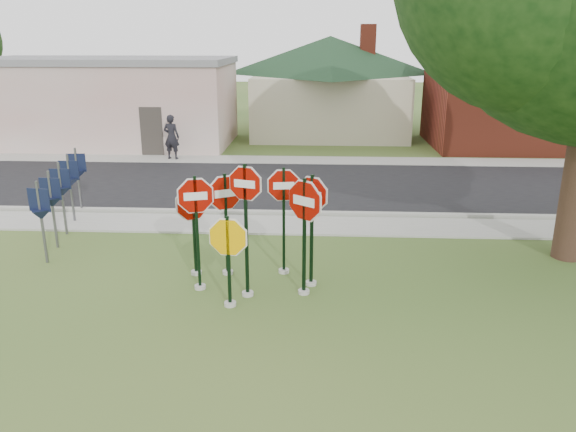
# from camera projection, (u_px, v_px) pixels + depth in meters

# --- Properties ---
(ground) EXTENTS (120.00, 120.00, 0.00)m
(ground) POSITION_uv_depth(u_px,v_px,m) (242.00, 317.00, 10.74)
(ground) COLOR #355720
(ground) RESTS_ON ground
(sidewalk_near) EXTENTS (60.00, 1.60, 0.06)m
(sidewalk_near) POSITION_uv_depth(u_px,v_px,m) (267.00, 225.00, 15.97)
(sidewalk_near) COLOR gray
(sidewalk_near) RESTS_ON ground
(road) EXTENTS (60.00, 7.00, 0.04)m
(road) POSITION_uv_depth(u_px,v_px,m) (278.00, 185.00, 20.25)
(road) COLOR black
(road) RESTS_ON ground
(sidewalk_far) EXTENTS (60.00, 1.60, 0.06)m
(sidewalk_far) POSITION_uv_depth(u_px,v_px,m) (285.00, 160.00, 24.34)
(sidewalk_far) COLOR gray
(sidewalk_far) RESTS_ON ground
(curb) EXTENTS (60.00, 0.20, 0.14)m
(curb) POSITION_uv_depth(u_px,v_px,m) (270.00, 213.00, 16.91)
(curb) COLOR gray
(curb) RESTS_ON ground
(stop_sign_center) EXTENTS (0.92, 0.32, 2.88)m
(stop_sign_center) POSITION_uv_depth(u_px,v_px,m) (246.00, 214.00, 11.12)
(stop_sign_center) COLOR #A7A59C
(stop_sign_center) RESTS_ON ground
(stop_sign_yellow) EXTENTS (1.06, 0.24, 1.99)m
(stop_sign_yellow) POSITION_uv_depth(u_px,v_px,m) (228.00, 252.00, 10.87)
(stop_sign_yellow) COLOR #A7A59C
(stop_sign_yellow) RESTS_ON ground
(stop_sign_left) EXTENTS (0.99, 0.30, 2.57)m
(stop_sign_left) POSITION_uv_depth(u_px,v_px,m) (197.00, 218.00, 11.50)
(stop_sign_left) COLOR #A7A59C
(stop_sign_left) RESTS_ON ground
(stop_sign_right) EXTENTS (0.93, 0.73, 2.60)m
(stop_sign_right) POSITION_uv_depth(u_px,v_px,m) (304.00, 219.00, 11.26)
(stop_sign_right) COLOR #A7A59C
(stop_sign_right) RESTS_ON ground
(stop_sign_back_right) EXTENTS (0.98, 0.24, 2.55)m
(stop_sign_back_right) POSITION_uv_depth(u_px,v_px,m) (284.00, 207.00, 12.33)
(stop_sign_back_right) COLOR #A7A59C
(stop_sign_back_right) RESTS_ON ground
(stop_sign_back_left) EXTENTS (0.95, 0.55, 2.44)m
(stop_sign_back_left) POSITION_uv_depth(u_px,v_px,m) (226.00, 211.00, 12.28)
(stop_sign_back_left) COLOR #A7A59C
(stop_sign_back_left) RESTS_ON ground
(stop_sign_far_right) EXTENTS (0.87, 0.56, 2.55)m
(stop_sign_far_right) POSITION_uv_depth(u_px,v_px,m) (312.00, 216.00, 11.69)
(stop_sign_far_right) COLOR #A7A59C
(stop_sign_far_right) RESTS_ON ground
(stop_sign_far_left) EXTENTS (0.87, 0.73, 2.24)m
(stop_sign_far_left) POSITION_uv_depth(u_px,v_px,m) (193.00, 217.00, 12.30)
(stop_sign_far_left) COLOR #A7A59C
(stop_sign_far_left) RESTS_ON ground
(route_sign_row) EXTENTS (1.43, 4.63, 2.00)m
(route_sign_row) POSITION_uv_depth(u_px,v_px,m) (62.00, 191.00, 14.92)
(route_sign_row) COLOR #59595E
(route_sign_row) RESTS_ON ground
(building_stucco) EXTENTS (12.20, 6.20, 4.20)m
(building_stucco) POSITION_uv_depth(u_px,v_px,m) (108.00, 101.00, 27.67)
(building_stucco) COLOR beige
(building_stucco) RESTS_ON ground
(building_house) EXTENTS (11.60, 11.60, 6.20)m
(building_house) POSITION_uv_depth(u_px,v_px,m) (330.00, 66.00, 30.47)
(building_house) COLOR #B8B092
(building_house) RESTS_ON ground
(building_brick) EXTENTS (10.20, 6.20, 4.75)m
(building_brick) POSITION_uv_depth(u_px,v_px,m) (538.00, 96.00, 27.01)
(building_brick) COLOR maroon
(building_brick) RESTS_ON ground
(pedestrian) EXTENTS (0.78, 0.59, 1.92)m
(pedestrian) POSITION_uv_depth(u_px,v_px,m) (172.00, 137.00, 24.23)
(pedestrian) COLOR black
(pedestrian) RESTS_ON sidewalk_far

